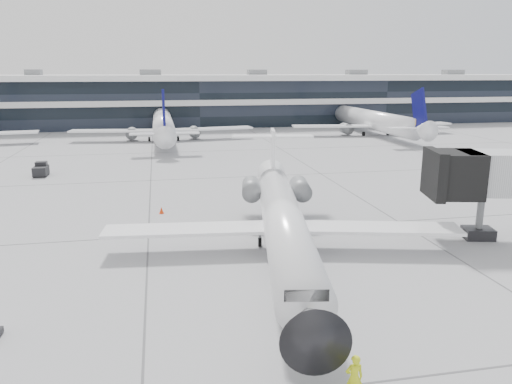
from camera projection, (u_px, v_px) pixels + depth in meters
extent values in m
plane|color=gray|center=(279.00, 229.00, 38.92)|extent=(220.00, 220.00, 0.00)
cube|color=black|center=(196.00, 102.00, 115.95)|extent=(170.00, 22.00, 10.00)
cylinder|color=white|center=(284.00, 223.00, 32.54)|extent=(6.72, 24.10, 2.70)
cone|color=black|center=(311.00, 324.00, 19.52)|extent=(3.13, 3.21, 2.70)
cone|color=white|center=(272.00, 176.00, 45.67)|extent=(3.07, 3.59, 2.56)
cube|color=white|center=(186.00, 229.00, 33.52)|extent=(11.20, 3.68, 0.22)
cube|color=white|center=(378.00, 228.00, 33.83)|extent=(11.30, 5.13, 0.22)
cylinder|color=slate|center=(251.00, 189.00, 40.36)|extent=(2.05, 3.60, 1.50)
cylinder|color=slate|center=(301.00, 188.00, 40.45)|extent=(2.05, 3.60, 1.50)
cube|color=white|center=(273.00, 155.00, 44.60)|extent=(0.72, 2.61, 4.50)
cube|color=white|center=(273.00, 136.00, 44.61)|extent=(7.36, 2.79, 0.16)
cylinder|color=black|center=(299.00, 323.00, 23.79)|extent=(0.27, 0.58, 0.56)
cylinder|color=black|center=(260.00, 242.00, 34.91)|extent=(0.34, 0.67, 0.64)
cylinder|color=black|center=(303.00, 242.00, 34.98)|extent=(0.34, 0.67, 0.64)
cube|color=black|center=(457.00, 174.00, 35.57)|extent=(3.73, 4.25, 3.21)
cylinder|color=slate|center=(480.00, 217.00, 36.26)|extent=(0.50, 0.50, 3.21)
cube|color=black|center=(478.00, 233.00, 36.55)|extent=(2.37, 2.03, 0.80)
imported|color=#D2E217|center=(354.00, 378.00, 18.35)|extent=(0.71, 0.48, 1.90)
cube|color=silver|center=(289.00, 282.00, 27.67)|extent=(1.82, 2.43, 0.89)
cube|color=black|center=(289.00, 269.00, 28.01)|extent=(1.28, 1.15, 0.49)
cylinder|color=black|center=(280.00, 282.00, 28.55)|extent=(0.29, 0.46, 0.43)
cylinder|color=black|center=(298.00, 282.00, 28.47)|extent=(0.29, 0.46, 0.43)
cylinder|color=black|center=(279.00, 294.00, 27.02)|extent=(0.29, 0.46, 0.43)
cylinder|color=black|center=(299.00, 294.00, 26.94)|extent=(0.29, 0.46, 0.43)
cone|color=red|center=(161.00, 210.00, 43.04)|extent=(0.39, 0.39, 0.60)
cube|color=red|center=(162.00, 213.00, 43.11)|extent=(0.51, 0.51, 0.03)
cube|color=black|center=(41.00, 171.00, 58.46)|extent=(1.51, 2.53, 1.03)
cube|color=black|center=(41.00, 164.00, 58.85)|extent=(1.27, 1.04, 0.57)
cylinder|color=black|center=(37.00, 172.00, 59.29)|extent=(0.21, 0.50, 0.50)
cylinder|color=black|center=(48.00, 172.00, 59.54)|extent=(0.21, 0.50, 0.50)
cylinder|color=black|center=(34.00, 176.00, 57.56)|extent=(0.21, 0.50, 0.50)
cylinder|color=black|center=(45.00, 175.00, 57.81)|extent=(0.21, 0.50, 0.50)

